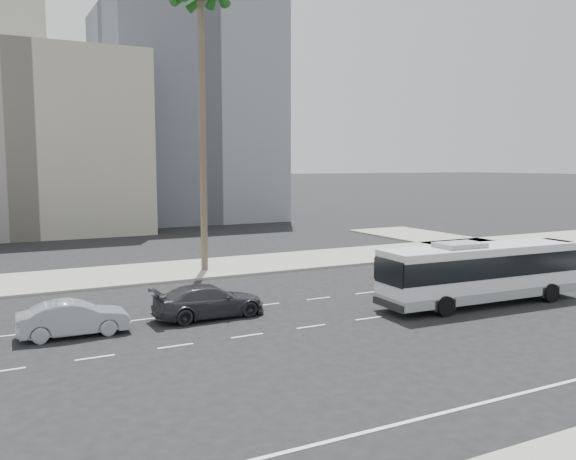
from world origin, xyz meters
TOP-DOWN VIEW (x-y plane):
  - ground at (0.00, 0.00)m, footprint 700.00×700.00m
  - sidewalk_north at (0.00, 15.50)m, footprint 120.00×7.00m
  - midrise_beige_west at (-12.00, 45.00)m, footprint 24.00×18.00m
  - midrise_gray_center at (8.00, 52.00)m, footprint 20.00×20.00m
  - civic_tower at (-2.00, 250.00)m, footprint 42.00×42.00m
  - highrise_right at (45.00, 230.00)m, footprint 26.00×26.00m
  - highrise_far at (70.00, 260.00)m, footprint 22.00×22.00m
  - city_bus at (6.64, -0.20)m, footprint 11.17×2.92m
  - car_a at (-6.33, 3.58)m, footprint 2.18×5.20m
  - car_b at (-12.25, 3.31)m, footprint 1.68×4.44m

SIDE VIEW (x-z plane):
  - ground at x=0.00m, z-range 0.00..0.00m
  - sidewalk_north at x=0.00m, z-range 0.00..0.15m
  - car_b at x=-12.25m, z-range 0.00..1.45m
  - car_a at x=-6.33m, z-range 0.00..1.50m
  - city_bus at x=6.64m, z-range 0.08..3.26m
  - midrise_beige_west at x=-12.00m, z-range 0.00..18.00m
  - midrise_gray_center at x=8.00m, z-range 0.00..26.00m
  - highrise_far at x=70.00m, z-range 0.00..60.00m
  - highrise_right at x=45.00m, z-range 0.00..70.00m
  - civic_tower at x=-2.00m, z-range -25.67..103.33m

